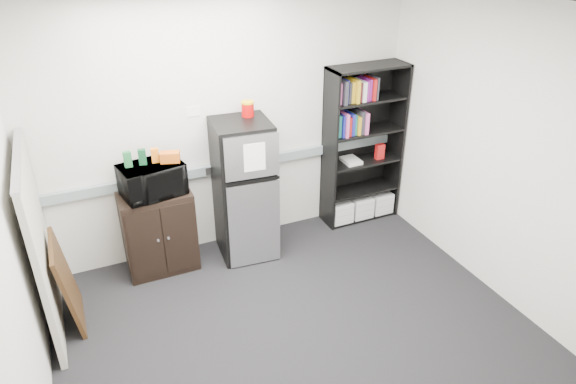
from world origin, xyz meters
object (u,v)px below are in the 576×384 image
object	(u,v)px
bookshelf	(363,147)
refrigerator	(244,190)
cubicle_partition	(40,245)
cabinet	(159,231)
microwave	(152,180)

from	to	relation	value
bookshelf	refrigerator	xyz separation A→B (m)	(-1.50, -0.14, -0.17)
cubicle_partition	refrigerator	distance (m)	1.96
cabinet	refrigerator	bearing A→B (deg)	-5.11
cabinet	microwave	distance (m)	0.59
cubicle_partition	microwave	world-z (taller)	cubicle_partition
bookshelf	refrigerator	world-z (taller)	bookshelf
cubicle_partition	microwave	xyz separation A→B (m)	(1.03, 0.40, 0.21)
refrigerator	bookshelf	bearing A→B (deg)	10.36
bookshelf	cubicle_partition	world-z (taller)	bookshelf
cabinet	refrigerator	size ratio (longest dim) A/B	0.58
cabinet	bookshelf	bearing A→B (deg)	1.54
cubicle_partition	refrigerator	bearing A→B (deg)	10.03
microwave	bookshelf	bearing A→B (deg)	-9.04
bookshelf	cabinet	distance (m)	2.45
bookshelf	cabinet	world-z (taller)	bookshelf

